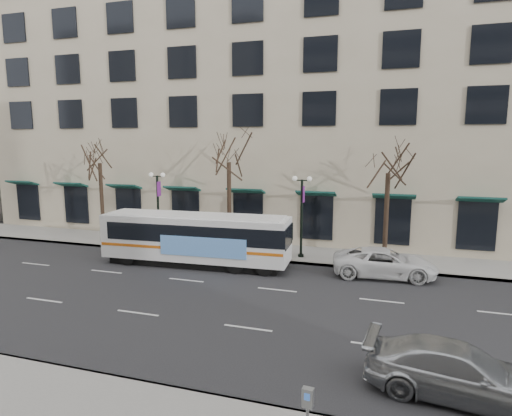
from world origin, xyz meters
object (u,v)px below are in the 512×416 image
at_px(lamp_post_left, 158,206).
at_px(city_bus, 197,238).
at_px(tree_far_mid, 229,147).
at_px(tree_far_left, 99,150).
at_px(silver_car, 458,371).
at_px(pay_station, 308,402).
at_px(tree_far_right, 389,157).
at_px(lamp_post_right, 302,213).
at_px(white_pickup, 385,263).

xyz_separation_m(lamp_post_left, city_bus, (4.33, -3.11, -1.28)).
xyz_separation_m(tree_far_mid, lamp_post_left, (-4.99, -0.60, -3.96)).
distance_m(tree_far_left, silver_car, 26.73).
height_order(tree_far_left, city_bus, tree_far_left).
relative_size(tree_far_left, silver_car, 1.58).
height_order(tree_far_mid, silver_car, tree_far_mid).
bearing_deg(silver_car, tree_far_left, 64.61).
bearing_deg(silver_car, pay_station, 136.12).
bearing_deg(city_bus, tree_far_mid, 76.85).
bearing_deg(lamp_post_left, tree_far_left, 173.17).
bearing_deg(tree_far_right, tree_far_mid, 180.00).
xyz_separation_m(lamp_post_left, lamp_post_right, (10.00, 0.00, 0.00)).
xyz_separation_m(tree_far_mid, pay_station, (8.44, -16.79, -5.83)).
relative_size(silver_car, white_pickup, 0.95).
relative_size(tree_far_right, pay_station, 6.33).
bearing_deg(lamp_post_right, pay_station, -78.05).
distance_m(tree_far_right, lamp_post_right, 6.11).
bearing_deg(city_bus, lamp_post_left, 141.30).
height_order(lamp_post_left, lamp_post_right, same).
height_order(tree_far_left, pay_station, tree_far_left).
height_order(tree_far_left, silver_car, tree_far_left).
bearing_deg(city_bus, white_pickup, 2.64).
height_order(white_pickup, pay_station, white_pickup).
bearing_deg(white_pickup, silver_car, -173.39).
relative_size(tree_far_right, city_bus, 0.71).
xyz_separation_m(city_bus, white_pickup, (10.71, 1.05, -0.90)).
bearing_deg(lamp_post_right, lamp_post_left, 180.00).
height_order(silver_car, white_pickup, white_pickup).
distance_m(city_bus, white_pickup, 10.80).
relative_size(city_bus, silver_car, 2.16).
bearing_deg(tree_far_mid, city_bus, -100.17).
xyz_separation_m(lamp_post_right, city_bus, (-5.67, -3.11, -1.28)).
height_order(tree_far_left, tree_far_right, tree_far_left).
bearing_deg(lamp_post_right, tree_far_left, 177.71).
xyz_separation_m(tree_far_left, pay_station, (18.44, -16.79, -5.63)).
xyz_separation_m(tree_far_left, tree_far_mid, (10.00, 0.00, 0.21)).
bearing_deg(pay_station, tree_far_left, 142.12).
xyz_separation_m(tree_far_left, lamp_post_left, (5.01, -0.60, -3.75)).
distance_m(tree_far_right, city_bus, 12.25).
bearing_deg(white_pickup, lamp_post_right, 63.05).
bearing_deg(lamp_post_left, lamp_post_right, 0.00).
bearing_deg(lamp_post_left, tree_far_right, 2.29).
xyz_separation_m(tree_far_right, silver_car, (2.23, -13.60, -5.66)).
relative_size(lamp_post_right, city_bus, 0.46).
bearing_deg(city_bus, tree_far_left, 155.35).
relative_size(tree_far_right, silver_car, 1.53).
distance_m(tree_far_mid, lamp_post_left, 6.40).
bearing_deg(tree_far_left, white_pickup, -7.56).
xyz_separation_m(lamp_post_right, silver_car, (7.23, -13.00, -2.18)).
bearing_deg(silver_car, lamp_post_left, 59.02).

